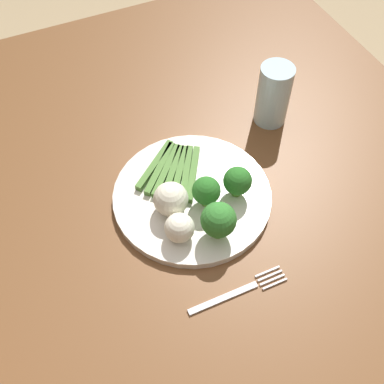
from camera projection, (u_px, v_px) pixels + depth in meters
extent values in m
cube|color=tan|center=(215.00, 348.00, 1.44)|extent=(6.00, 6.00, 0.02)
cube|color=brown|center=(231.00, 221.00, 0.85)|extent=(1.37, 1.01, 0.04)
cylinder|color=brown|center=(256.00, 92.00, 1.59)|extent=(0.07, 0.07, 0.70)
cylinder|color=silver|center=(192.00, 196.00, 0.85)|extent=(0.29, 0.29, 0.01)
cube|color=#47752D|center=(155.00, 165.00, 0.88)|extent=(0.09, 0.10, 0.01)
cube|color=#47752D|center=(160.00, 168.00, 0.87)|extent=(0.10, 0.10, 0.01)
cube|color=#47752D|center=(166.00, 170.00, 0.87)|extent=(0.10, 0.09, 0.01)
cube|color=#47752D|center=(173.00, 172.00, 0.87)|extent=(0.11, 0.09, 0.01)
cube|color=#47752D|center=(179.00, 173.00, 0.86)|extent=(0.11, 0.08, 0.01)
cube|color=#47752D|center=(186.00, 173.00, 0.86)|extent=(0.11, 0.07, 0.01)
cube|color=#47752D|center=(193.00, 174.00, 0.86)|extent=(0.11, 0.08, 0.01)
cylinder|color=#568E33|center=(236.00, 190.00, 0.84)|extent=(0.02, 0.02, 0.02)
sphere|color=#286B23|center=(238.00, 181.00, 0.81)|extent=(0.05, 0.05, 0.05)
cylinder|color=#568E33|center=(206.00, 200.00, 0.82)|extent=(0.02, 0.02, 0.02)
sphere|color=#286B23|center=(206.00, 191.00, 0.80)|extent=(0.05, 0.05, 0.05)
cylinder|color=#609E3D|center=(218.00, 230.00, 0.79)|extent=(0.02, 0.02, 0.02)
sphere|color=#337A2D|center=(219.00, 220.00, 0.76)|extent=(0.06, 0.06, 0.06)
sphere|color=white|center=(179.00, 228.00, 0.77)|extent=(0.05, 0.05, 0.05)
sphere|color=silver|center=(171.00, 199.00, 0.80)|extent=(0.06, 0.06, 0.06)
cube|color=silver|center=(223.00, 298.00, 0.74)|extent=(0.01, 0.12, 0.00)
cube|color=silver|center=(273.00, 285.00, 0.75)|extent=(0.00, 0.05, 0.00)
cube|color=silver|center=(270.00, 281.00, 0.76)|extent=(0.00, 0.05, 0.00)
cube|color=silver|center=(268.00, 277.00, 0.76)|extent=(0.00, 0.05, 0.00)
cube|color=silver|center=(265.00, 273.00, 0.77)|extent=(0.00, 0.05, 0.00)
cylinder|color=silver|center=(273.00, 95.00, 0.92)|extent=(0.07, 0.07, 0.13)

